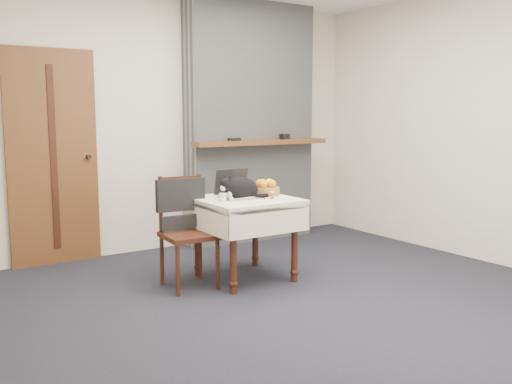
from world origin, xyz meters
TOP-DOWN VIEW (x-y plane):
  - ground at (0.00, 0.00)m, footprint 4.50×4.50m
  - room_shell at (0.00, 0.46)m, footprint 4.52×4.01m
  - door at (-1.20, 1.97)m, footprint 0.82×0.10m
  - chimney at (0.90, 1.85)m, footprint 1.62×0.48m
  - side_table at (0.01, 0.55)m, footprint 0.78×0.78m
  - laptop at (-0.02, 0.64)m, footprint 0.34×0.29m
  - cat at (-0.04, 0.52)m, footprint 0.45×0.20m
  - cream_jar at (-0.23, 0.50)m, footprint 0.06×0.06m
  - pill_bottle at (0.17, 0.39)m, footprint 0.03×0.03m
  - fruit_basket at (0.26, 0.61)m, footprint 0.24×0.24m
  - desk_clutter at (0.18, 0.55)m, footprint 0.12×0.11m
  - chair at (-0.49, 0.69)m, footprint 0.43×0.42m

SIDE VIEW (x-z plane):
  - ground at x=0.00m, z-range 0.00..0.00m
  - chair at x=-0.49m, z-range 0.13..1.03m
  - side_table at x=0.01m, z-range 0.24..0.94m
  - desk_clutter at x=0.18m, z-range 0.70..0.71m
  - pill_bottle at x=0.17m, z-range 0.70..0.77m
  - cream_jar at x=-0.23m, z-range 0.70..0.77m
  - fruit_basket at x=0.26m, z-range 0.69..0.82m
  - laptop at x=-0.02m, z-range 0.64..0.88m
  - cat at x=-0.04m, z-range 0.68..0.90m
  - door at x=-1.20m, z-range 0.00..2.00m
  - chimney at x=0.90m, z-range 0.00..2.60m
  - room_shell at x=0.00m, z-range 0.46..3.07m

